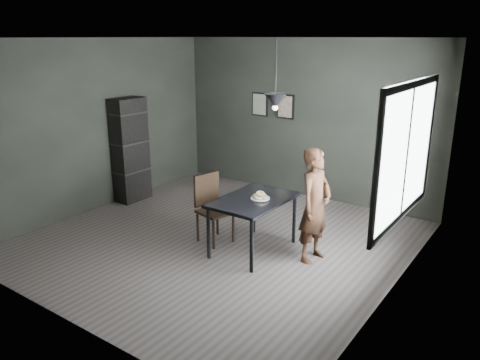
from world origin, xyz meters
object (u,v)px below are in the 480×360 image
Objects in this scene: white_plate at (260,199)px; cafe_table at (253,204)px; wood_chair at (211,203)px; pendant_lamp at (275,101)px; shelf_unit at (130,150)px; woman at (315,205)px.

cafe_table is at bearing -163.16° from white_plate.
pendant_lamp is at bearing 22.56° from wood_chair.
pendant_lamp reaches higher than shelf_unit.
shelf_unit is at bearing 171.13° from white_plate.
wood_chair is 0.53× the size of shelf_unit.
wood_chair is 1.12× the size of pendant_lamp.
cafe_table is 0.80× the size of woman.
cafe_table is 2.97m from shelf_unit.
pendant_lamp is at bearing 109.08° from woman.
shelf_unit is 3.39m from pendant_lamp.
woman is (0.70, 0.20, -0.01)m from white_plate.
woman is at bearing 16.17° from white_plate.
shelf_unit reaches higher than cafe_table.
white_plate is 0.80m from wood_chair.
white_plate is at bearing -155.41° from pendant_lamp.
wood_chair is at bearing -175.48° from cafe_table.
cafe_table is 1.24× the size of wood_chair.
shelf_unit reaches higher than woman.
woman reaches higher than wood_chair.
cafe_table is 5.22× the size of white_plate.
white_plate reaches higher than cafe_table.
white_plate is 0.13× the size of shelf_unit.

